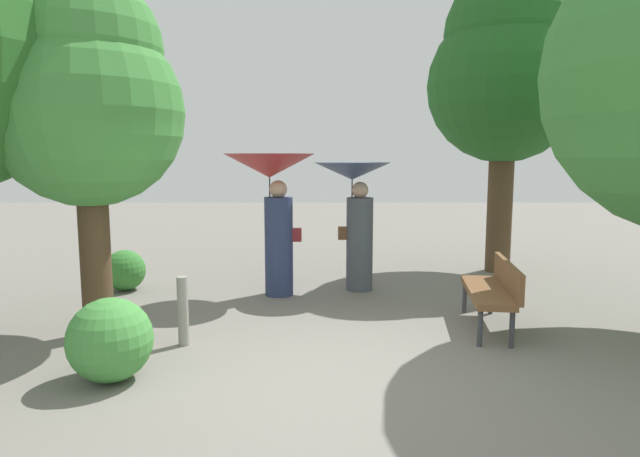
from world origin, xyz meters
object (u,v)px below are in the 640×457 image
person_left (272,190)px  tree_near_right (506,70)px  path_marker_post (183,311)px  park_bench (494,288)px  person_right (355,201)px  tree_mid_left (87,93)px

person_left → tree_near_right: 4.77m
person_left → path_marker_post: 2.68m
park_bench → path_marker_post: (-3.64, -0.58, -0.12)m
person_right → tree_near_right: tree_near_right is taller
person_right → park_bench: person_right is taller
person_right → park_bench: 2.69m
tree_near_right → person_right: bearing=-152.6°
person_left → person_right: (1.26, 0.34, -0.19)m
person_left → tree_near_right: size_ratio=0.40×
person_left → park_bench: 3.45m
tree_near_right → park_bench: bearing=-108.6°
person_left → park_bench: (2.82, -1.66, -1.09)m
tree_near_right → tree_mid_left: tree_near_right is taller
park_bench → tree_near_right: size_ratio=0.29×
person_left → tree_near_right: tree_near_right is taller
park_bench → tree_near_right: tree_near_right is taller
tree_near_right → path_marker_post: (-4.78, -3.99, -3.21)m
tree_mid_left → person_left: bearing=44.9°
tree_near_right → tree_mid_left: (-5.87, -3.64, -0.80)m
tree_near_right → path_marker_post: 7.00m
person_left → tree_mid_left: (-1.90, -1.90, 1.20)m
park_bench → path_marker_post: size_ratio=1.99×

